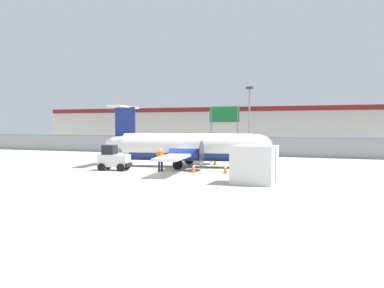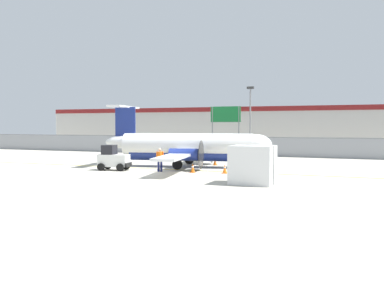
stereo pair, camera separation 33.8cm
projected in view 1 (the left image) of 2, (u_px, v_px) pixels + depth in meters
ground_plane at (172, 169)px, 32.28m from camera, size 140.00×140.00×0.01m
perimeter_fence at (231, 145)px, 47.11m from camera, size 98.00×0.10×2.10m
parking_lot_strip at (255, 149)px, 57.85m from camera, size 98.00×17.00×0.12m
background_building at (279, 125)px, 74.90m from camera, size 91.00×8.10×6.50m
commuter_airplane at (190, 147)px, 34.22m from camera, size 13.70×16.02×4.92m
baggage_tug at (113, 159)px, 31.74m from camera, size 2.47×1.69×1.88m
ground_crew_worker at (160, 158)px, 30.80m from camera, size 0.52×0.46×1.70m
cargo_container at (254, 165)px, 24.40m from camera, size 2.44×2.04×2.20m
traffic_cone_near_left at (215, 161)px, 35.80m from camera, size 0.36×0.36×0.64m
traffic_cone_near_right at (225, 169)px, 29.72m from camera, size 0.36×0.36×0.64m
traffic_cone_far_left at (193, 168)px, 30.25m from camera, size 0.36×0.36×0.64m
parked_car_0 at (147, 143)px, 58.76m from camera, size 4.23×2.05×1.58m
parked_car_1 at (166, 143)px, 57.36m from camera, size 4.38×2.42×1.58m
parked_car_2 at (201, 143)px, 58.32m from camera, size 4.21×2.03×1.58m
parked_car_3 at (235, 144)px, 54.93m from camera, size 4.23×2.07×1.58m
parked_car_4 at (260, 144)px, 55.07m from camera, size 4.25×2.11×1.58m
parked_car_5 at (307, 144)px, 54.01m from camera, size 4.33×2.28×1.58m
parked_car_6 at (343, 145)px, 52.72m from camera, size 4.36×2.35×1.58m
parked_car_7 at (376, 145)px, 51.73m from camera, size 4.37×2.38×1.58m
apron_light_pole at (249, 116)px, 43.58m from camera, size 0.70×0.30×7.27m
highway_sign at (224, 118)px, 49.39m from camera, size 3.60×0.14×5.50m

